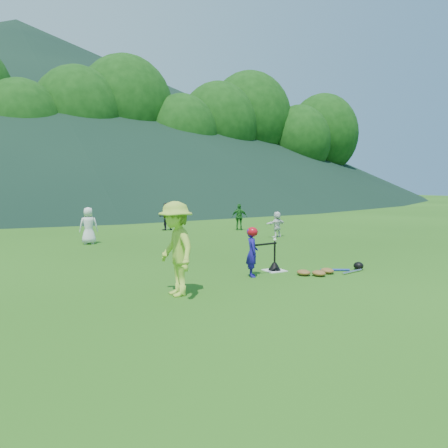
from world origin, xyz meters
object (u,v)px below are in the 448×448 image
object	(u,v)px
fielder_d	(277,224)
batting_tee	(275,265)
batter_child	(252,252)
home_plate	(274,270)
adult_coach	(176,249)
fielder_b	(165,217)
equipment_pile	(328,271)
fielder_c	(239,217)
fielder_a	(89,226)

from	to	relation	value
fielder_d	batting_tee	bearing A→B (deg)	43.66
batter_child	batting_tee	xyz separation A→B (m)	(0.79, 0.27, -0.41)
home_plate	adult_coach	xyz separation A→B (m)	(-2.87, -0.99, 0.85)
adult_coach	batting_tee	size ratio (longest dim) A/B	2.54
fielder_b	batting_tee	world-z (taller)	fielder_b
fielder_b	batting_tee	distance (m)	9.67
equipment_pile	fielder_c	bearing A→B (deg)	72.09
fielder_a	fielder_d	distance (m)	6.84
fielder_b	equipment_pile	xyz separation A→B (m)	(-0.03, -10.43, -0.53)
fielder_c	batting_tee	distance (m)	8.95
fielder_d	batting_tee	world-z (taller)	fielder_d
fielder_a	batting_tee	xyz separation A→B (m)	(2.91, -6.73, -0.49)
fielder_c	batting_tee	world-z (taller)	fielder_c
batting_tee	equipment_pile	bearing A→B (deg)	-42.44
adult_coach	fielder_d	world-z (taller)	adult_coach
fielder_b	batting_tee	size ratio (longest dim) A/B	1.75
fielder_a	home_plate	bearing A→B (deg)	123.62
home_plate	fielder_a	bearing A→B (deg)	113.41
equipment_pile	fielder_b	bearing A→B (deg)	89.84
fielder_a	fielder_c	size ratio (longest dim) A/B	1.08
batter_child	batting_tee	bearing A→B (deg)	-49.06
fielder_b	fielder_c	xyz separation A→B (m)	(2.85, -1.51, -0.02)
fielder_a	equipment_pile	xyz separation A→B (m)	(3.81, -7.55, -0.56)
batter_child	fielder_d	xyz separation A→B (m)	(4.55, 5.51, -0.04)
fielder_b	fielder_d	xyz separation A→B (m)	(2.84, -4.37, -0.10)
batter_child	equipment_pile	size ratio (longest dim) A/B	0.59
fielder_a	fielder_b	xyz separation A→B (m)	(3.84, 2.89, -0.03)
home_plate	fielder_c	bearing A→B (deg)	64.98
batter_child	fielder_d	bearing A→B (deg)	-17.34
home_plate	fielder_b	world-z (taller)	fielder_b
batter_child	adult_coach	bearing A→B (deg)	131.21
fielder_c	home_plate	bearing A→B (deg)	94.65
batter_child	adult_coach	world-z (taller)	adult_coach
batting_tee	fielder_b	bearing A→B (deg)	84.50
fielder_b	equipment_pile	bearing A→B (deg)	92.27
equipment_pile	fielder_a	bearing A→B (deg)	116.79
fielder_d	equipment_pile	bearing A→B (deg)	54.03
batter_child	fielder_c	xyz separation A→B (m)	(4.57, 8.37, 0.04)
adult_coach	fielder_b	bearing A→B (deg)	160.00
batting_tee	adult_coach	bearing A→B (deg)	-161.07
adult_coach	fielder_a	distance (m)	7.72
adult_coach	fielder_b	world-z (taller)	adult_coach
home_plate	fielder_c	distance (m)	8.96
home_plate	batting_tee	bearing A→B (deg)	0.00
adult_coach	batting_tee	distance (m)	3.13
fielder_c	fielder_d	bearing A→B (deg)	119.30
fielder_a	equipment_pile	size ratio (longest dim) A/B	0.69
fielder_a	fielder_c	xyz separation A→B (m)	(6.69, 1.37, -0.05)
fielder_d	fielder_a	bearing A→B (deg)	-23.21
batter_child	adult_coach	xyz separation A→B (m)	(-2.09, -0.72, 0.33)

